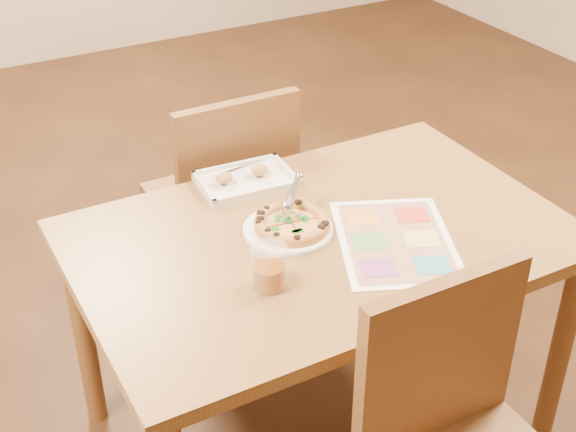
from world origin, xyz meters
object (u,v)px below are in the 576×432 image
chair_near (459,424)px  appetizer_tray (246,181)px  dining_table (321,259)px  pizza_cutter (292,197)px  glass_tumbler (269,270)px  plate (288,230)px  pizza (292,224)px  chair_far (228,184)px  menu (396,241)px

chair_near → appetizer_tray: size_ratio=1.65×
dining_table → pizza_cutter: (-0.04, 0.09, 0.16)m
appetizer_tray → glass_tumbler: 0.50m
plate → pizza: size_ratio=1.19×
dining_table → glass_tumbler: bearing=-148.8°
dining_table → chair_near: size_ratio=2.77×
chair_far → pizza: size_ratio=2.32×
pizza → appetizer_tray: (0.00, 0.28, -0.01)m
appetizer_tray → chair_far: bearing=77.0°
chair_near → plate: size_ratio=1.95×
plate → menu: (0.23, -0.18, -0.00)m
appetizer_tray → plate: bearing=-92.6°
dining_table → plate: bearing=147.2°
dining_table → glass_tumbler: size_ratio=11.67×
pizza → pizza_cutter: pizza_cutter is taller
plate → pizza_cutter: bearing=50.5°
chair_near → appetizer_tray: bearing=93.8°
appetizer_tray → menu: (0.21, -0.46, -0.01)m
chair_far → plate: chair_far is taller
chair_far → chair_near: bearing=90.0°
pizza → menu: bearing=-38.7°
dining_table → glass_tumbler: 0.30m
chair_far → menu: size_ratio=1.14×
appetizer_tray → chair_near: bearing=-86.2°
pizza → menu: 0.28m
pizza_cutter → appetizer_tray: (-0.02, 0.24, -0.07)m
dining_table → chair_near: (0.00, -0.60, -0.07)m
dining_table → pizza_cutter: size_ratio=11.71×
pizza → pizza_cutter: 0.07m
dining_table → chair_near: bearing=-90.0°
plate → glass_tumbler: glass_tumbler is taller
plate → menu: plate is taller
pizza_cutter → pizza: bearing=-162.4°
glass_tumbler → appetizer_tray: bearing=70.4°
chair_near → pizza: size_ratio=2.32×
dining_table → pizza: 0.14m
pizza → menu: (0.22, -0.17, -0.02)m
chair_near → appetizer_tray: chair_near is taller
plate → menu: size_ratio=0.58×
pizza_cutter → glass_tumbler: size_ratio=1.00×
pizza → appetizer_tray: 0.29m
chair_far → plate: (-0.08, -0.55, 0.16)m
plate → glass_tumbler: bearing=-129.4°
pizza → appetizer_tray: appetizer_tray is taller
chair_near → pizza_cutter: bearing=93.5°
chair_near → chair_far: (-0.00, 1.20, 0.00)m
chair_near → pizza: bearing=95.8°
plate → glass_tumbler: 0.25m
menu → dining_table: bearing=139.7°
chair_near → appetizer_tray: 0.95m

